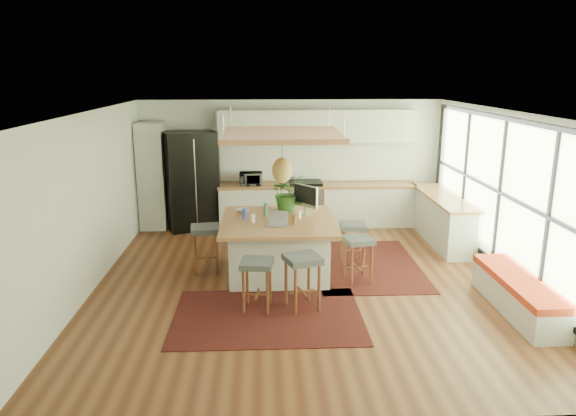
{
  "coord_description": "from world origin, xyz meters",
  "views": [
    {
      "loc": [
        -0.58,
        -7.87,
        3.29
      ],
      "look_at": [
        -0.2,
        0.5,
        1.1
      ],
      "focal_mm": 32.76,
      "sensor_mm": 36.0,
      "label": 1
    }
  ],
  "objects_px": {
    "island": "(278,247)",
    "stool_right_front": "(358,260)",
    "microwave": "(251,177)",
    "laptop": "(277,219)",
    "monitor": "(306,199)",
    "fridge": "(191,186)",
    "stool_left_side": "(206,251)",
    "stool_near_left": "(257,286)",
    "stool_right_back": "(352,244)",
    "island_plant": "(287,196)",
    "stool_near_right": "(302,285)"
  },
  "relations": [
    {
      "from": "stool_near_right",
      "to": "stool_right_back",
      "type": "xyz_separation_m",
      "value": [
        1.0,
        1.75,
        0.0
      ]
    },
    {
      "from": "stool_near_right",
      "to": "island_plant",
      "type": "relative_size",
      "value": 1.22
    },
    {
      "from": "stool_right_front",
      "to": "island_plant",
      "type": "distance_m",
      "value": 1.69
    },
    {
      "from": "laptop",
      "to": "monitor",
      "type": "xyz_separation_m",
      "value": [
        0.5,
        0.69,
        0.14
      ]
    },
    {
      "from": "stool_right_back",
      "to": "island",
      "type": "bearing_deg",
      "value": -163.29
    },
    {
      "from": "stool_right_front",
      "to": "monitor",
      "type": "relative_size",
      "value": 1.32
    },
    {
      "from": "island",
      "to": "stool_near_left",
      "type": "xyz_separation_m",
      "value": [
        -0.34,
        -1.37,
        -0.11
      ]
    },
    {
      "from": "stool_right_front",
      "to": "laptop",
      "type": "distance_m",
      "value": 1.47
    },
    {
      "from": "stool_right_back",
      "to": "stool_near_right",
      "type": "bearing_deg",
      "value": -119.73
    },
    {
      "from": "island",
      "to": "island_plant",
      "type": "distance_m",
      "value": 0.94
    },
    {
      "from": "fridge",
      "to": "stool_near_left",
      "type": "relative_size",
      "value": 2.83
    },
    {
      "from": "stool_right_front",
      "to": "laptop",
      "type": "relative_size",
      "value": 2.21
    },
    {
      "from": "stool_right_front",
      "to": "stool_right_back",
      "type": "distance_m",
      "value": 0.79
    },
    {
      "from": "fridge",
      "to": "stool_left_side",
      "type": "height_order",
      "value": "fridge"
    },
    {
      "from": "fridge",
      "to": "stool_right_front",
      "type": "relative_size",
      "value": 2.83
    },
    {
      "from": "stool_near_right",
      "to": "island_plant",
      "type": "bearing_deg",
      "value": 93.88
    },
    {
      "from": "stool_left_side",
      "to": "monitor",
      "type": "height_order",
      "value": "monitor"
    },
    {
      "from": "stool_right_front",
      "to": "stool_near_right",
      "type": "bearing_deg",
      "value": -134.91
    },
    {
      "from": "laptop",
      "to": "island",
      "type": "bearing_deg",
      "value": 98.49
    },
    {
      "from": "fridge",
      "to": "monitor",
      "type": "bearing_deg",
      "value": -68.45
    },
    {
      "from": "island",
      "to": "stool_near_right",
      "type": "bearing_deg",
      "value": -77.52
    },
    {
      "from": "stool_right_front",
      "to": "stool_left_side",
      "type": "height_order",
      "value": "stool_left_side"
    },
    {
      "from": "island",
      "to": "microwave",
      "type": "height_order",
      "value": "microwave"
    },
    {
      "from": "stool_left_side",
      "to": "island_plant",
      "type": "xyz_separation_m",
      "value": [
        1.38,
        0.45,
        0.83
      ]
    },
    {
      "from": "island_plant",
      "to": "stool_near_right",
      "type": "bearing_deg",
      "value": -86.12
    },
    {
      "from": "stool_near_right",
      "to": "microwave",
      "type": "relative_size",
      "value": 1.64
    },
    {
      "from": "fridge",
      "to": "monitor",
      "type": "height_order",
      "value": "fridge"
    },
    {
      "from": "stool_near_left",
      "to": "stool_left_side",
      "type": "relative_size",
      "value": 0.93
    },
    {
      "from": "stool_right_front",
      "to": "microwave",
      "type": "bearing_deg",
      "value": 119.02
    },
    {
      "from": "island",
      "to": "stool_right_front",
      "type": "bearing_deg",
      "value": -17.51
    },
    {
      "from": "fridge",
      "to": "stool_right_back",
      "type": "xyz_separation_m",
      "value": [
        3.09,
        -2.37,
        -0.57
      ]
    },
    {
      "from": "stool_near_right",
      "to": "microwave",
      "type": "distance_m",
      "value": 4.29
    },
    {
      "from": "stool_near_left",
      "to": "island_plant",
      "type": "xyz_separation_m",
      "value": [
        0.51,
        1.96,
        0.83
      ]
    },
    {
      "from": "stool_left_side",
      "to": "island_plant",
      "type": "relative_size",
      "value": 1.22
    },
    {
      "from": "fridge",
      "to": "stool_near_right",
      "type": "relative_size",
      "value": 2.63
    },
    {
      "from": "stool_near_left",
      "to": "microwave",
      "type": "relative_size",
      "value": 1.53
    },
    {
      "from": "stool_left_side",
      "to": "stool_right_back",
      "type": "bearing_deg",
      "value": 5.85
    },
    {
      "from": "fridge",
      "to": "stool_left_side",
      "type": "distance_m",
      "value": 2.75
    },
    {
      "from": "island",
      "to": "stool_right_front",
      "type": "relative_size",
      "value": 2.52
    },
    {
      "from": "stool_left_side",
      "to": "stool_near_left",
      "type": "bearing_deg",
      "value": -59.93
    },
    {
      "from": "stool_near_left",
      "to": "stool_near_right",
      "type": "bearing_deg",
      "value": 0.79
    },
    {
      "from": "monitor",
      "to": "island_plant",
      "type": "distance_m",
      "value": 0.39
    },
    {
      "from": "laptop",
      "to": "monitor",
      "type": "relative_size",
      "value": 0.6
    },
    {
      "from": "stool_right_back",
      "to": "laptop",
      "type": "distance_m",
      "value": 1.67
    },
    {
      "from": "stool_left_side",
      "to": "island",
      "type": "bearing_deg",
      "value": -6.29
    },
    {
      "from": "stool_near_right",
      "to": "monitor",
      "type": "relative_size",
      "value": 1.42
    },
    {
      "from": "laptop",
      "to": "stool_near_right",
      "type": "bearing_deg",
      "value": -58.59
    },
    {
      "from": "island",
      "to": "microwave",
      "type": "distance_m",
      "value": 2.9
    },
    {
      "from": "fridge",
      "to": "stool_right_front",
      "type": "height_order",
      "value": "fridge"
    },
    {
      "from": "stool_right_front",
      "to": "stool_right_back",
      "type": "height_order",
      "value": "same"
    }
  ]
}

